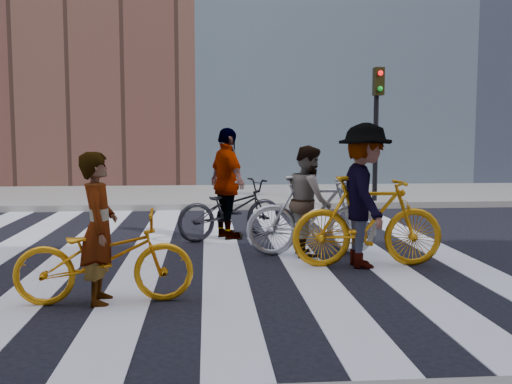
{
  "coord_description": "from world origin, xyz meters",
  "views": [
    {
      "loc": [
        0.34,
        -8.78,
        1.8
      ],
      "look_at": [
        1.08,
        0.3,
        0.89
      ],
      "focal_mm": 42.0,
      "sensor_mm": 36.0,
      "label": 1
    }
  ],
  "objects": [
    {
      "name": "rider_left",
      "position": [
        -0.8,
        -2.47,
        0.8
      ],
      "size": [
        0.42,
        0.61,
        1.6
      ],
      "primitive_type": "imported",
      "rotation": [
        0.0,
        0.0,
        1.64
      ],
      "color": "slate",
      "rests_on": "ground"
    },
    {
      "name": "rider_right",
      "position": [
        2.43,
        -1.0,
        0.97
      ],
      "size": [
        0.73,
        1.26,
        1.93
      ],
      "primitive_type": "imported",
      "rotation": [
        0.0,
        0.0,
        1.56
      ],
      "color": "slate",
      "rests_on": "ground"
    },
    {
      "name": "zebra_crosswalk",
      "position": [
        0.0,
        0.0,
        0.01
      ],
      "size": [
        8.25,
        10.0,
        0.01
      ],
      "color": "silver",
      "rests_on": "ground"
    },
    {
      "name": "bike_yellow_left",
      "position": [
        -0.75,
        -2.47,
        0.49
      ],
      "size": [
        1.9,
        0.77,
        0.98
      ],
      "primitive_type": "imported",
      "rotation": [
        0.0,
        0.0,
        1.64
      ],
      "color": "orange",
      "rests_on": "ground"
    },
    {
      "name": "rider_rear",
      "position": [
        0.68,
        1.26,
        0.94
      ],
      "size": [
        0.86,
        1.19,
        1.88
      ],
      "primitive_type": "imported",
      "rotation": [
        0.0,
        0.0,
        1.98
      ],
      "color": "slate",
      "rests_on": "ground"
    },
    {
      "name": "bike_yellow_right",
      "position": [
        2.48,
        -1.0,
        0.61
      ],
      "size": [
        2.05,
        0.6,
        1.23
      ],
      "primitive_type": "imported",
      "rotation": [
        0.0,
        0.0,
        1.56
      ],
      "color": "orange",
      "rests_on": "ground"
    },
    {
      "name": "bike_dark_rear",
      "position": [
        0.73,
        1.26,
        0.51
      ],
      "size": [
        2.03,
        1.39,
        1.01
      ],
      "primitive_type": "imported",
      "rotation": [
        0.0,
        0.0,
        1.98
      ],
      "color": "black",
      "rests_on": "ground"
    },
    {
      "name": "sidewalk_far",
      "position": [
        0.0,
        7.5,
        0.07
      ],
      "size": [
        100.0,
        5.0,
        0.15
      ],
      "primitive_type": "cube",
      "color": "gray",
      "rests_on": "ground"
    },
    {
      "name": "rider_mid",
      "position": [
        1.83,
        -0.18,
        0.81
      ],
      "size": [
        0.62,
        0.79,
        1.62
      ],
      "primitive_type": "imported",
      "rotation": [
        0.0,
        0.0,
        1.59
      ],
      "color": "slate",
      "rests_on": "ground"
    },
    {
      "name": "ground",
      "position": [
        0.0,
        0.0,
        0.0
      ],
      "size": [
        100.0,
        100.0,
        0.0
      ],
      "primitive_type": "plane",
      "color": "black",
      "rests_on": "ground"
    },
    {
      "name": "bike_silver_mid",
      "position": [
        1.88,
        -0.18,
        0.59
      ],
      "size": [
        1.97,
        0.58,
        1.18
      ],
      "primitive_type": "imported",
      "rotation": [
        0.0,
        0.0,
        1.59
      ],
      "color": "#AAAEB4",
      "rests_on": "ground"
    },
    {
      "name": "traffic_signal",
      "position": [
        4.4,
        5.32,
        2.28
      ],
      "size": [
        0.22,
        0.42,
        3.33
      ],
      "color": "black",
      "rests_on": "ground"
    }
  ]
}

